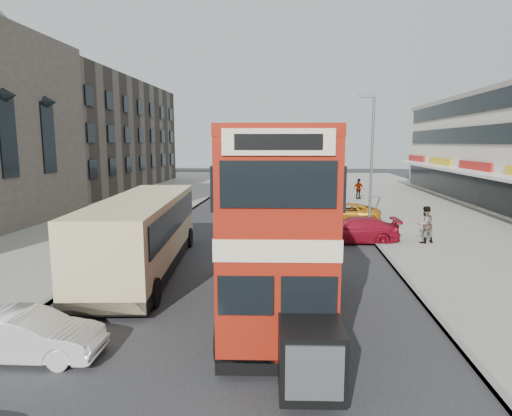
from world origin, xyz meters
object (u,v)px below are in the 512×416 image
at_px(street_lamp, 371,150).
at_px(pedestrian_near, 425,224).
at_px(bus_second, 302,175).
at_px(coach, 143,231).
at_px(car_right_c, 319,189).
at_px(car_right_a, 354,230).
at_px(cyclist, 332,213).
at_px(car_left_front, 27,336).
at_px(pedestrian_far, 358,189).
at_px(car_right_b, 345,213).
at_px(bus_main, 275,221).

distance_m(street_lamp, pedestrian_near, 6.39).
height_order(bus_second, coach, bus_second).
bearing_deg(car_right_c, bus_second, -12.27).
bearing_deg(car_right_a, cyclist, -172.27).
relative_size(car_left_front, car_right_c, 0.86).
relative_size(street_lamp, car_right_c, 1.95).
bearing_deg(car_left_front, coach, -4.47).
bearing_deg(coach, street_lamp, 37.75).
distance_m(coach, pedestrian_far, 25.76).
bearing_deg(pedestrian_far, car_right_c, 112.53).
bearing_deg(car_right_a, coach, -58.92).
bearing_deg(car_right_a, pedestrian_near, 82.58).
bearing_deg(car_right_b, cyclist, -32.03).
xyz_separation_m(bus_second, car_right_a, (2.56, -9.56, -2.16)).
bearing_deg(pedestrian_far, coach, -143.32).
relative_size(street_lamp, cyclist, 3.62).
bearing_deg(car_right_c, pedestrian_far, 46.44).
height_order(street_lamp, car_right_b, street_lamp).
bearing_deg(street_lamp, bus_main, -110.50).
relative_size(street_lamp, bus_main, 0.82).
xyz_separation_m(car_right_a, car_right_c, (-0.60, 19.98, 0.04)).
bearing_deg(cyclist, car_right_c, 83.52).
bearing_deg(bus_second, car_right_c, -101.52).
height_order(street_lamp, car_right_a, street_lamp).
height_order(car_right_b, pedestrian_near, pedestrian_near).
relative_size(bus_second, car_right_b, 2.17).
distance_m(bus_second, car_right_a, 10.13).
height_order(car_right_a, pedestrian_far, pedestrian_far).
distance_m(bus_second, car_right_c, 10.81).
xyz_separation_m(car_left_front, cyclist, (8.88, 17.85, 0.21)).
bearing_deg(bus_main, coach, -38.28).
relative_size(bus_second, car_right_c, 2.35).
bearing_deg(pedestrian_near, street_lamp, -89.50).
distance_m(bus_main, car_right_a, 10.58).
bearing_deg(cyclist, car_right_a, -87.41).
height_order(car_left_front, car_right_a, car_right_a).
bearing_deg(cyclist, pedestrian_near, -56.45).
distance_m(street_lamp, pedestrian_far, 13.16).
bearing_deg(pedestrian_near, coach, 0.91).
height_order(bus_main, coach, bus_main).
bearing_deg(car_right_c, car_right_b, 1.80).
bearing_deg(car_right_b, street_lamp, 47.00).
distance_m(car_right_a, car_right_c, 19.99).
distance_m(car_left_front, pedestrian_near, 18.29).
xyz_separation_m(bus_second, cyclist, (1.85, -4.88, -2.02)).
height_order(car_right_c, pedestrian_far, pedestrian_far).
xyz_separation_m(car_left_front, car_right_a, (9.59, 13.17, 0.08)).
xyz_separation_m(bus_main, car_right_b, (4.02, 15.52, -2.22)).
relative_size(car_right_a, pedestrian_far, 2.51).
relative_size(car_right_c, cyclist, 1.85).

